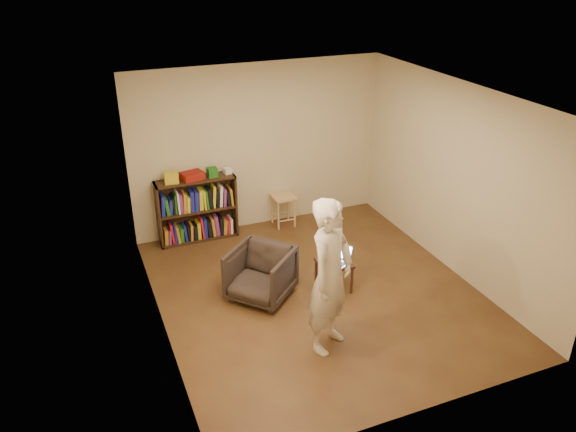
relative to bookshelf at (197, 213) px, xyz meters
name	(u,v)px	position (x,y,z in m)	size (l,w,h in m)	color
floor	(318,293)	(1.07, -2.09, -0.44)	(4.50, 4.50, 0.00)	#472816
ceiling	(323,97)	(1.07, -2.09, 2.16)	(4.50, 4.50, 0.00)	silver
wall_back	(259,147)	(1.07, 0.16, 0.86)	(4.00, 4.00, 0.00)	beige
wall_left	(154,232)	(-0.93, -2.09, 0.86)	(4.50, 4.50, 0.00)	beige
wall_right	(456,180)	(3.07, -2.09, 0.86)	(4.50, 4.50, 0.00)	beige
bookshelf	(197,213)	(0.00, 0.00, 0.00)	(1.20, 0.30, 1.00)	black
box_yellow	(171,178)	(-0.35, -0.04, 0.64)	(0.20, 0.14, 0.16)	gold
red_cloth	(192,176)	(-0.03, -0.01, 0.61)	(0.32, 0.23, 0.11)	maroon
box_green	(212,172)	(0.27, -0.03, 0.63)	(0.14, 0.14, 0.14)	#22671B
box_white	(228,171)	(0.52, 0.01, 0.60)	(0.11, 0.11, 0.09)	white
stool	(283,201)	(1.39, -0.06, -0.02)	(0.36, 0.36, 0.51)	tan
armchair	(261,274)	(0.36, -1.88, -0.10)	(0.73, 0.75, 0.68)	#302720
side_table	(334,267)	(1.31, -2.08, -0.10)	(0.40, 0.40, 0.41)	black
laptop	(338,258)	(1.36, -2.08, 0.03)	(0.40, 0.41, 0.23)	#B8B8BD
person	(330,276)	(0.74, -3.08, 0.47)	(0.66, 0.44, 1.82)	beige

